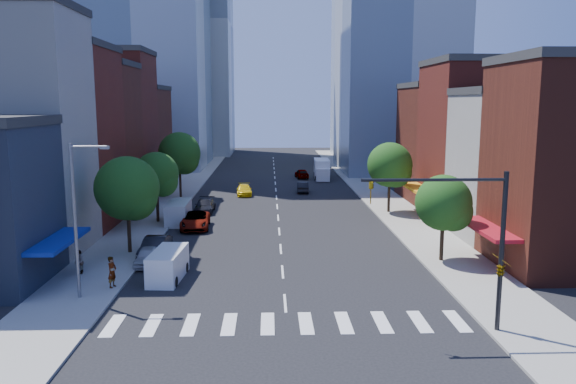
% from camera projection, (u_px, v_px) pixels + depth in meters
% --- Properties ---
extents(ground, '(220.00, 220.00, 0.00)m').
position_uv_depth(ground, '(285.00, 303.00, 32.22)').
color(ground, black).
rests_on(ground, ground).
extents(sidewalk_left, '(5.00, 120.00, 0.15)m').
position_uv_depth(sidewalk_left, '(178.00, 192.00, 71.26)').
color(sidewalk_left, gray).
rests_on(sidewalk_left, ground).
extents(sidewalk_right, '(5.00, 120.00, 0.15)m').
position_uv_depth(sidewalk_right, '(373.00, 191.00, 72.10)').
color(sidewalk_right, gray).
rests_on(sidewalk_right, ground).
extents(crosswalk, '(19.00, 3.00, 0.01)m').
position_uv_depth(crosswalk, '(287.00, 323.00, 29.26)').
color(crosswalk, silver).
rests_on(crosswalk, ground).
extents(bldg_left_1, '(12.00, 8.00, 18.00)m').
position_uv_depth(bldg_left_1, '(0.00, 135.00, 41.92)').
color(bldg_left_1, silver).
rests_on(bldg_left_1, ground).
extents(bldg_left_2, '(12.00, 9.00, 16.00)m').
position_uv_depth(bldg_left_2, '(46.00, 140.00, 50.47)').
color(bldg_left_2, maroon).
rests_on(bldg_left_2, ground).
extents(bldg_left_3, '(12.00, 8.00, 15.00)m').
position_uv_depth(bldg_left_3, '(78.00, 140.00, 58.93)').
color(bldg_left_3, '#4D1D13').
rests_on(bldg_left_3, ground).
extents(bldg_left_4, '(12.00, 9.00, 17.00)m').
position_uv_depth(bldg_left_4, '(101.00, 126.00, 67.16)').
color(bldg_left_4, maroon).
rests_on(bldg_left_4, ground).
extents(bldg_left_5, '(12.00, 10.00, 13.00)m').
position_uv_depth(bldg_left_5, '(122.00, 138.00, 76.85)').
color(bldg_left_5, '#4D1D13').
rests_on(bldg_left_5, ground).
extents(bldg_right_1, '(12.00, 8.00, 12.00)m').
position_uv_depth(bldg_right_1, '(531.00, 168.00, 46.77)').
color(bldg_right_1, silver).
rests_on(bldg_right_1, ground).
extents(bldg_right_2, '(12.00, 10.00, 15.00)m').
position_uv_depth(bldg_right_2, '(490.00, 142.00, 55.41)').
color(bldg_right_2, maroon).
rests_on(bldg_right_2, ground).
extents(bldg_right_3, '(12.00, 10.00, 13.00)m').
position_uv_depth(bldg_right_3, '(456.00, 144.00, 65.44)').
color(bldg_right_3, '#4D1D13').
rests_on(bldg_right_3, ground).
extents(tower_far_w, '(18.00, 18.00, 56.00)m').
position_uv_depth(tower_far_w, '(189.00, 24.00, 120.88)').
color(tower_far_w, '#9EA5AD').
rests_on(tower_far_w, ground).
extents(traffic_signal, '(7.24, 2.24, 8.00)m').
position_uv_depth(traffic_signal, '(490.00, 252.00, 27.46)').
color(traffic_signal, black).
rests_on(traffic_signal, sidewalk_right).
extents(streetlight, '(2.25, 0.25, 9.00)m').
position_uv_depth(streetlight, '(78.00, 211.00, 31.97)').
color(streetlight, slate).
rests_on(streetlight, sidewalk_left).
extents(tree_left_near, '(4.80, 4.80, 7.30)m').
position_uv_depth(tree_left_near, '(129.00, 191.00, 41.84)').
color(tree_left_near, black).
rests_on(tree_left_near, sidewalk_left).
extents(tree_left_mid, '(4.20, 4.20, 6.65)m').
position_uv_depth(tree_left_mid, '(158.00, 176.00, 52.75)').
color(tree_left_mid, black).
rests_on(tree_left_mid, sidewalk_left).
extents(tree_left_far, '(5.00, 5.00, 7.75)m').
position_uv_depth(tree_left_far, '(181.00, 155.00, 66.45)').
color(tree_left_far, black).
rests_on(tree_left_far, sidewalk_left).
extents(tree_right_near, '(4.00, 4.00, 6.20)m').
position_uv_depth(tree_right_near, '(446.00, 205.00, 39.77)').
color(tree_right_near, black).
rests_on(tree_right_near, sidewalk_right).
extents(tree_right_far, '(4.60, 4.60, 7.20)m').
position_uv_depth(tree_right_far, '(391.00, 167.00, 57.42)').
color(tree_right_far, black).
rests_on(tree_right_far, sidewalk_right).
extents(parked_car_front, '(1.52, 3.75, 1.28)m').
position_uv_depth(parked_car_front, '(148.00, 256.00, 39.62)').
color(parked_car_front, '#B1B1B6').
rests_on(parked_car_front, ground).
extents(parked_car_second, '(1.89, 4.69, 1.51)m').
position_uv_depth(parked_car_second, '(155.00, 247.00, 41.62)').
color(parked_car_second, black).
rests_on(parked_car_second, ground).
extents(parked_car_third, '(2.83, 5.58, 1.51)m').
position_uv_depth(parked_car_third, '(195.00, 220.00, 51.06)').
color(parked_car_third, '#999999').
rests_on(parked_car_third, ground).
extents(parked_car_rear, '(1.99, 4.79, 1.38)m').
position_uv_depth(parked_car_rear, '(205.00, 206.00, 58.54)').
color(parked_car_rear, black).
rests_on(parked_car_rear, ground).
extents(cargo_van_near, '(2.14, 4.65, 1.93)m').
position_uv_depth(cargo_van_near, '(167.00, 265.00, 36.35)').
color(cargo_van_near, white).
rests_on(cargo_van_near, ground).
extents(cargo_van_far, '(2.07, 4.93, 2.09)m').
position_uv_depth(cargo_van_far, '(178.00, 213.00, 53.08)').
color(cargo_van_far, silver).
rests_on(cargo_van_far, ground).
extents(taxi, '(2.08, 4.58, 1.30)m').
position_uv_depth(taxi, '(244.00, 190.00, 69.29)').
color(taxi, yellow).
rests_on(taxi, ground).
extents(traffic_car_oncoming, '(1.59, 4.15, 1.35)m').
position_uv_depth(traffic_car_oncoming, '(303.00, 187.00, 71.50)').
color(traffic_car_oncoming, black).
rests_on(traffic_car_oncoming, ground).
extents(traffic_car_far, '(2.16, 4.34, 1.42)m').
position_uv_depth(traffic_car_far, '(302.00, 174.00, 84.65)').
color(traffic_car_far, '#999999').
rests_on(traffic_car_far, ground).
extents(box_truck, '(2.47, 7.25, 2.88)m').
position_uv_depth(box_truck, '(322.00, 170.00, 83.81)').
color(box_truck, white).
rests_on(box_truck, ground).
extents(pedestrian_near, '(0.65, 0.81, 1.94)m').
position_uv_depth(pedestrian_near, '(112.00, 272.00, 34.40)').
color(pedestrian_near, '#999999').
rests_on(pedestrian_near, sidewalk_left).
extents(pedestrian_far, '(0.75, 0.88, 1.59)m').
position_uv_depth(pedestrian_far, '(79.00, 262.00, 37.13)').
color(pedestrian_far, '#999999').
rests_on(pedestrian_far, sidewalk_left).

